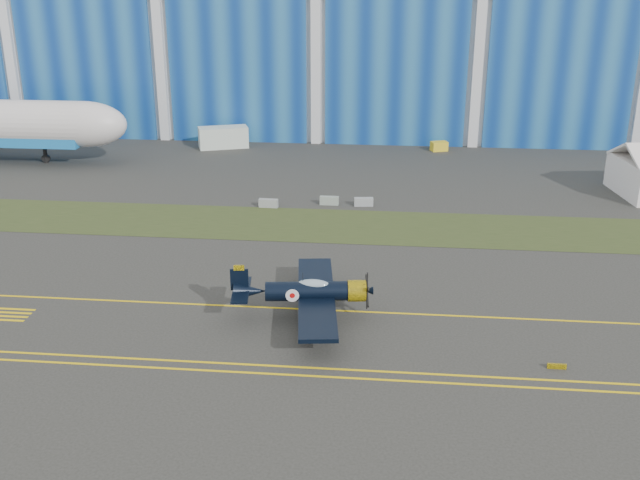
# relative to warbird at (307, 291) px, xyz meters

# --- Properties ---
(ground) EXTENTS (260.00, 260.00, 0.00)m
(ground) POSITION_rel_warbird_xyz_m (-5.32, 6.34, -2.09)
(ground) COLOR #363632
(ground) RESTS_ON ground
(grass_median) EXTENTS (260.00, 10.00, 0.02)m
(grass_median) POSITION_rel_warbird_xyz_m (-5.32, 20.34, -2.07)
(grass_median) COLOR #475128
(grass_median) RESTS_ON ground
(hangar) EXTENTS (220.00, 45.70, 30.00)m
(hangar) POSITION_rel_warbird_xyz_m (-5.32, 78.12, 12.87)
(hangar) COLOR silver
(hangar) RESTS_ON ground
(taxiway_centreline) EXTENTS (200.00, 0.20, 0.02)m
(taxiway_centreline) POSITION_rel_warbird_xyz_m (-5.32, 1.34, -2.08)
(taxiway_centreline) COLOR yellow
(taxiway_centreline) RESTS_ON ground
(edge_line_near) EXTENTS (80.00, 0.20, 0.02)m
(edge_line_near) POSITION_rel_warbird_xyz_m (-5.32, -8.16, -2.08)
(edge_line_near) COLOR yellow
(edge_line_near) RESTS_ON ground
(edge_line_far) EXTENTS (80.00, 0.20, 0.02)m
(edge_line_far) POSITION_rel_warbird_xyz_m (-5.32, -7.16, -2.08)
(edge_line_far) COLOR yellow
(edge_line_far) RESTS_ON ground
(guard_board_right) EXTENTS (1.20, 0.15, 0.35)m
(guard_board_right) POSITION_rel_warbird_xyz_m (16.68, -5.66, -1.92)
(guard_board_right) COLOR yellow
(guard_board_right) RESTS_ON ground
(warbird) EXTENTS (13.07, 15.13, 4.10)m
(warbird) POSITION_rel_warbird_xyz_m (0.00, 0.00, 0.00)
(warbird) COLOR black
(warbird) RESTS_ON ground
(shipping_container) EXTENTS (7.21, 4.81, 2.90)m
(shipping_container) POSITION_rel_warbird_xyz_m (-17.83, 51.50, -0.64)
(shipping_container) COLOR silver
(shipping_container) RESTS_ON ground
(tug) EXTENTS (2.50, 2.02, 1.26)m
(tug) POSITION_rel_warbird_xyz_m (11.94, 52.70, -1.46)
(tug) COLOR yellow
(tug) RESTS_ON ground
(barrier_a) EXTENTS (2.02, 0.67, 0.90)m
(barrier_a) POSITION_rel_warbird_xyz_m (-7.15, 25.45, -1.64)
(barrier_a) COLOR gray
(barrier_a) RESTS_ON ground
(barrier_b) EXTENTS (2.01, 0.62, 0.90)m
(barrier_b) POSITION_rel_warbird_xyz_m (-0.84, 27.04, -1.64)
(barrier_b) COLOR gray
(barrier_b) RESTS_ON ground
(barrier_c) EXTENTS (2.06, 0.83, 0.90)m
(barrier_c) POSITION_rel_warbird_xyz_m (2.83, 26.96, -1.64)
(barrier_c) COLOR gray
(barrier_c) RESTS_ON ground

